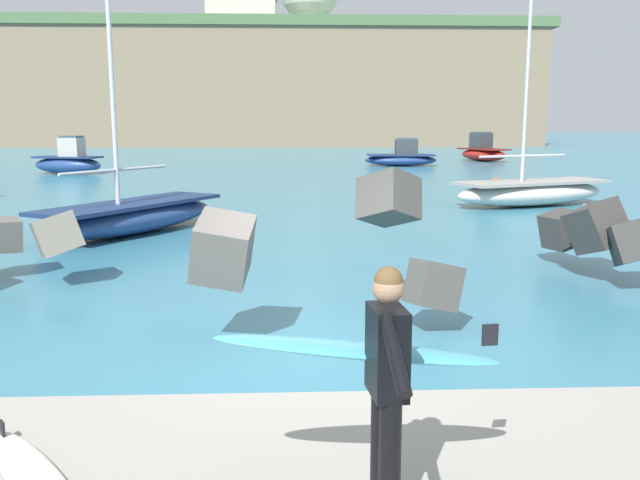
% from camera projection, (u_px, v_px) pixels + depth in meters
% --- Properties ---
extents(ground_plane, '(400.00, 400.00, 0.00)m').
position_uv_depth(ground_plane, '(302.00, 354.00, 8.58)').
color(ground_plane, teal).
extents(breakwater_jetty, '(31.73, 7.87, 2.47)m').
position_uv_depth(breakwater_jetty, '(375.00, 234.00, 11.12)').
color(breakwater_jetty, slate).
rests_on(breakwater_jetty, ground).
extents(surfer_with_board, '(2.12, 1.25, 1.78)m').
position_uv_depth(surfer_with_board, '(378.00, 369.00, 4.54)').
color(surfer_with_board, black).
rests_on(surfer_with_board, walkway_path).
extents(spare_surfboard, '(1.49, 1.81, 0.19)m').
position_uv_depth(spare_surfboard, '(34.00, 477.00, 5.06)').
color(spare_surfboard, silver).
rests_on(spare_surfboard, walkway_path).
extents(boat_near_centre, '(6.49, 4.06, 8.24)m').
position_uv_depth(boat_near_centre, '(531.00, 191.00, 23.87)').
color(boat_near_centre, beige).
rests_on(boat_near_centre, ground).
extents(boat_near_right, '(4.35, 2.54, 2.20)m').
position_uv_depth(boat_near_right, '(69.00, 162.00, 38.61)').
color(boat_near_right, navy).
rests_on(boat_near_right, ground).
extents(boat_mid_centre, '(5.06, 2.48, 1.91)m').
position_uv_depth(boat_mid_centre, '(402.00, 157.00, 45.88)').
color(boat_mid_centre, navy).
rests_on(boat_mid_centre, ground).
extents(boat_mid_right, '(4.71, 6.19, 6.20)m').
position_uv_depth(boat_mid_right, '(131.00, 216.00, 17.92)').
color(boat_mid_right, navy).
rests_on(boat_mid_right, ground).
extents(boat_far_centre, '(3.69, 5.01, 2.25)m').
position_uv_depth(boat_far_centre, '(483.00, 152.00, 51.67)').
color(boat_far_centre, maroon).
rests_on(boat_far_centre, ground).
extents(mooring_buoy_inner, '(0.44, 0.44, 0.44)m').
position_uv_depth(mooring_buoy_inner, '(496.00, 183.00, 30.65)').
color(mooring_buoy_inner, '#E54C1E').
rests_on(mooring_buoy_inner, ground).
extents(headland_bluff, '(90.80, 33.73, 15.38)m').
position_uv_depth(headland_bluff, '(196.00, 89.00, 94.68)').
color(headland_bluff, '#847056').
rests_on(headland_bluff, ground).
extents(station_building_west, '(5.53, 7.24, 4.39)m').
position_uv_depth(station_building_west, '(256.00, 13.00, 89.99)').
color(station_building_west, beige).
rests_on(station_building_west, headland_bluff).
extents(station_building_central, '(5.87, 4.54, 5.98)m').
position_uv_depth(station_building_central, '(226.00, 15.00, 97.15)').
color(station_building_central, beige).
rests_on(station_building_central, headland_bluff).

